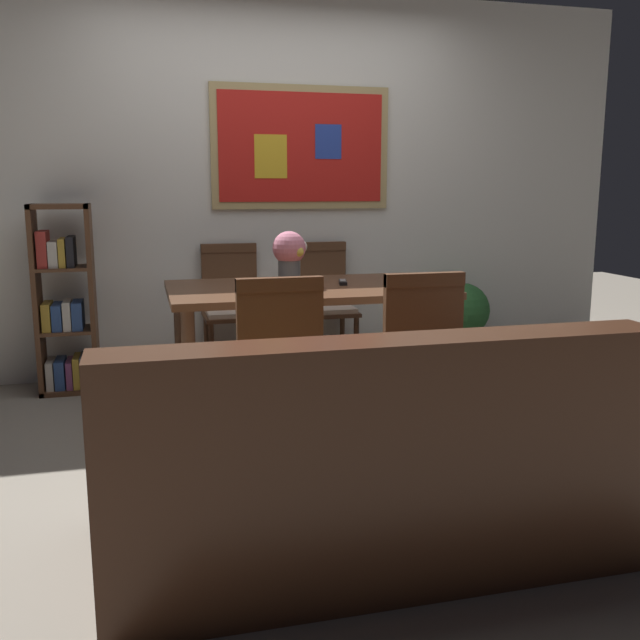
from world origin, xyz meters
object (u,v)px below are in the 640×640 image
(dining_chair_near_left, at_px, (276,356))
(dining_chair_far_right, at_px, (323,296))
(leather_couch, at_px, (365,471))
(flower_vase, at_px, (290,254))
(dining_chair_near_right, at_px, (414,348))
(potted_ivy, at_px, (462,316))
(dining_chair_far_left, at_px, (232,299))
(bookshelf, at_px, (64,307))
(tv_remote, at_px, (343,282))
(dining_table, at_px, (306,302))

(dining_chair_near_left, relative_size, dining_chair_far_right, 1.00)
(dining_chair_far_right, bearing_deg, leather_couch, -101.39)
(dining_chair_far_right, height_order, flower_vase, flower_vase)
(dining_chair_near_right, distance_m, potted_ivy, 1.91)
(dining_chair_far_left, xyz_separation_m, potted_ivy, (1.68, -0.09, -0.18))
(dining_chair_near_left, height_order, potted_ivy, dining_chair_near_left)
(potted_ivy, bearing_deg, bookshelf, -179.73)
(dining_chair_near_left, relative_size, tv_remote, 5.62)
(leather_couch, bearing_deg, dining_table, 83.68)
(dining_table, distance_m, leather_couch, 1.71)
(dining_chair_near_right, xyz_separation_m, dining_chair_far_left, (-0.65, 1.69, 0.00))
(bookshelf, bearing_deg, tv_remote, -24.01)
(dining_chair_near_right, xyz_separation_m, bookshelf, (-1.72, 1.59, 0.01))
(leather_couch, bearing_deg, dining_chair_near_right, 58.07)
(dining_chair_far_right, height_order, potted_ivy, dining_chair_far_right)
(potted_ivy, distance_m, flower_vase, 1.73)
(dining_chair_far_left, bearing_deg, dining_chair_near_left, -90.55)
(dining_chair_near_right, relative_size, bookshelf, 0.76)
(dining_chair_near_right, xyz_separation_m, flower_vase, (-0.43, 0.84, 0.38))
(tv_remote, bearing_deg, dining_table, -172.43)
(dining_chair_near_left, relative_size, leather_couch, 0.51)
(dining_chair_far_right, height_order, leather_couch, dining_chair_far_right)
(dining_table, relative_size, dining_chair_near_right, 1.71)
(dining_chair_near_right, bearing_deg, potted_ivy, 57.29)
(dining_table, xyz_separation_m, dining_chair_far_right, (0.32, 0.84, -0.11))
(bookshelf, bearing_deg, dining_table, -28.39)
(flower_vase, bearing_deg, leather_couch, -93.11)
(dining_chair_far_right, xyz_separation_m, leather_couch, (-0.50, -2.50, -0.23))
(dining_table, distance_m, dining_chair_far_left, 0.92)
(potted_ivy, height_order, flower_vase, flower_vase)
(dining_chair_near_right, height_order, flower_vase, flower_vase)
(dining_chair_far_left, xyz_separation_m, bookshelf, (-1.07, -0.10, 0.01))
(dining_chair_far_left, height_order, bookshelf, bookshelf)
(dining_chair_near_left, bearing_deg, dining_chair_far_left, 89.45)
(dining_chair_near_left, bearing_deg, dining_table, 67.99)
(dining_table, height_order, flower_vase, flower_vase)
(potted_ivy, bearing_deg, dining_chair_near_left, -136.74)
(dining_chair_near_right, bearing_deg, dining_chair_far_right, 90.39)
(leather_couch, height_order, bookshelf, bookshelf)
(dining_chair_near_left, relative_size, bookshelf, 0.76)
(dining_chair_near_right, relative_size, dining_chair_far_left, 1.00)
(leather_couch, height_order, potted_ivy, leather_couch)
(dining_chair_far_right, bearing_deg, dining_chair_far_left, 178.38)
(dining_chair_far_right, relative_size, tv_remote, 5.62)
(dining_chair_far_left, relative_size, potted_ivy, 1.51)
(tv_remote, bearing_deg, flower_vase, -174.69)
(dining_table, xyz_separation_m, flower_vase, (-0.09, 0.00, 0.27))
(potted_ivy, relative_size, flower_vase, 1.92)
(potted_ivy, distance_m, tv_remote, 1.40)
(bookshelf, bearing_deg, dining_chair_near_right, -42.69)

